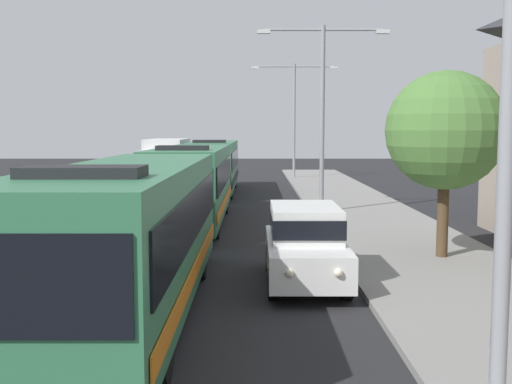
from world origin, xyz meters
The scene contains 8 objects.
bus_lead centered at (-1.30, 11.46, 1.69)m, with size 2.58×10.99×3.21m.
bus_second_in_line centered at (-1.30, 23.57, 1.69)m, with size 2.58×10.96×3.21m.
bus_middle centered at (-1.30, 35.70, 1.69)m, with size 2.58×11.10×3.21m.
white_suv centered at (2.40, 14.03, 1.03)m, with size 1.86×4.53×1.90m.
box_truck_oncoming centered at (-4.60, 38.80, 1.71)m, with size 2.35×7.68×3.15m.
streetlamp_mid centered at (4.10, 26.23, 5.09)m, with size 5.68×0.28×8.07m.
streetlamp_far centered at (4.10, 46.04, 5.39)m, with size 6.47×0.28×8.53m.
roadside_tree centered at (6.50, 16.53, 3.71)m, with size 3.33×3.33×5.24m.
Camera 1 is at (1.21, -0.64, 3.73)m, focal length 43.00 mm.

